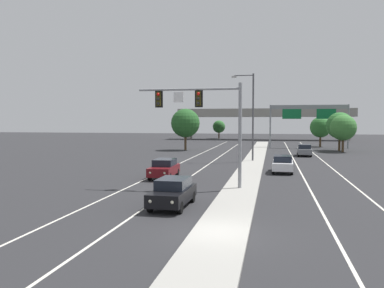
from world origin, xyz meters
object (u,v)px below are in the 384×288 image
object	(u,v)px
car_oncoming_black	(173,192)
highway_sign_gantry	(309,112)
tree_far_right_c	(320,127)
tree_far_right_b	(340,126)
overhead_signal_mast	(206,113)
tree_far_right_a	(343,128)
car_receding_white	(283,164)
street_lamp_median	(251,112)
tree_far_left_a	(219,127)
tree_far_left_c	(185,123)
car_receding_grey	(304,150)
car_oncoming_darkred	(164,168)

from	to	relation	value
car_oncoming_black	highway_sign_gantry	bearing A→B (deg)	77.33
tree_far_right_c	tree_far_right_b	size ratio (longest dim) A/B	0.89
overhead_signal_mast	tree_far_right_b	size ratio (longest dim) A/B	1.20
tree_far_right_a	tree_far_right_c	bearing A→B (deg)	98.56
car_receding_white	tree_far_right_a	distance (m)	28.06
car_oncoming_black	tree_far_right_c	size ratio (longest dim) A/B	0.83
street_lamp_median	tree_far_right_b	distance (m)	24.08
tree_far_right_c	tree_far_left_a	distance (m)	37.62
tree_far_left_c	tree_far_right_c	world-z (taller)	tree_far_left_c
car_receding_grey	tree_far_left_a	size ratio (longest dim) A/B	0.94
street_lamp_median	tree_far_right_b	bearing A→B (deg)	57.63
car_receding_white	tree_far_left_a	xyz separation A→B (m)	(-14.92, 68.94, 2.29)
overhead_signal_mast	tree_far_left_a	xyz separation A→B (m)	(-9.46, 79.08, -2.22)
street_lamp_median	car_receding_grey	distance (m)	12.31
tree_far_left_c	tree_far_right_c	bearing A→B (deg)	30.64
street_lamp_median	car_oncoming_darkred	bearing A→B (deg)	-113.15
tree_far_right_a	car_oncoming_black	bearing A→B (deg)	-110.32
tree_far_right_c	car_oncoming_black	bearing A→B (deg)	-104.15
tree_far_right_b	street_lamp_median	bearing A→B (deg)	-122.37
overhead_signal_mast	highway_sign_gantry	bearing A→B (deg)	76.69
tree_far_left_c	tree_far_right_a	bearing A→B (deg)	1.55
overhead_signal_mast	tree_far_right_c	size ratio (longest dim) A/B	1.35
street_lamp_median	tree_far_right_a	size ratio (longest dim) A/B	1.77
car_oncoming_black	tree_far_left_c	distance (m)	42.95
car_oncoming_darkred	car_receding_white	size ratio (longest dim) A/B	1.00
tree_far_right_c	tree_far_right_b	distance (m)	9.50
tree_far_left_c	tree_far_left_a	bearing A→B (deg)	90.33
car_receding_white	car_oncoming_darkred	bearing A→B (deg)	-150.00
tree_far_left_a	tree_far_right_b	distance (m)	46.38
highway_sign_gantry	tree_far_left_c	bearing A→B (deg)	-155.46
tree_far_left_c	tree_far_right_a	world-z (taller)	tree_far_left_c
car_receding_grey	tree_far_right_c	distance (m)	21.12
overhead_signal_mast	car_oncoming_black	distance (m)	7.74
highway_sign_gantry	tree_far_right_c	xyz separation A→B (m)	(2.43, 4.13, -2.62)
car_receding_grey	tree_far_right_b	world-z (taller)	tree_far_right_b
car_receding_white	tree_far_left_a	size ratio (longest dim) A/B	0.94
car_receding_white	car_receding_grey	bearing A→B (deg)	79.89
highway_sign_gantry	tree_far_left_a	world-z (taller)	highway_sign_gantry
highway_sign_gantry	tree_far_left_c	distance (m)	21.85
tree_far_left_c	tree_far_right_c	distance (m)	25.86
overhead_signal_mast	car_receding_white	world-z (taller)	overhead_signal_mast
car_receding_white	street_lamp_median	bearing A→B (deg)	110.25
overhead_signal_mast	tree_far_right_c	xyz separation A→B (m)	(13.03, 48.92, -1.79)
street_lamp_median	car_receding_grey	xyz separation A→B (m)	(6.66, 9.08, -4.97)
street_lamp_median	tree_far_left_a	size ratio (longest dim) A/B	2.09
highway_sign_gantry	tree_far_left_c	xyz separation A→B (m)	(-19.81, -9.05, -1.81)
street_lamp_median	car_oncoming_darkred	distance (m)	16.87
highway_sign_gantry	tree_far_left_a	size ratio (longest dim) A/B	2.78
car_oncoming_darkred	highway_sign_gantry	distance (m)	43.27
car_receding_grey	tree_far_left_a	world-z (taller)	tree_far_left_a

